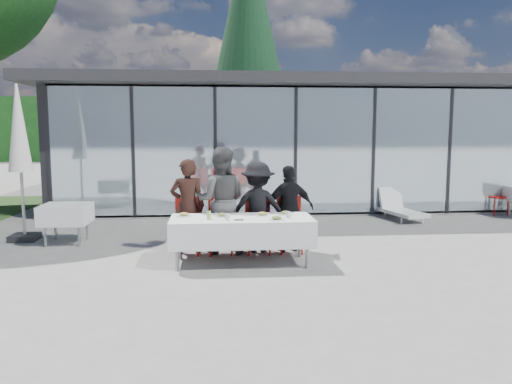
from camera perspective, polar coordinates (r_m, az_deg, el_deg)
ground at (r=8.35m, az=1.89°, el=-7.71°), size 90.00×90.00×0.00m
pavilion at (r=16.45m, az=5.57°, el=7.09°), size 14.80×8.80×3.44m
treeline at (r=36.03m, az=-6.54°, el=7.12°), size 62.50×2.00×4.40m
dining_table at (r=7.98m, az=-1.65°, el=-4.44°), size 2.26×0.96×0.75m
diner_a at (r=8.69m, az=-7.81°, el=-1.63°), size 0.63×0.63×1.65m
diner_chair_a at (r=8.71m, az=-7.79°, el=-3.52°), size 0.44×0.44×0.97m
diner_b at (r=8.67m, az=-4.06°, el=-0.97°), size 0.99×0.99×1.84m
diner_chair_b at (r=8.70m, az=-4.03°, el=-3.48°), size 0.44×0.44×0.97m
diner_c at (r=8.72m, az=0.22°, el=-1.77°), size 1.13×1.13×1.58m
diner_chair_c at (r=8.74m, az=0.24°, el=-3.43°), size 0.44×0.44×0.97m
diner_d at (r=8.79m, az=3.83°, el=-1.90°), size 1.03×1.03×1.52m
diner_chair_d at (r=8.80m, az=3.85°, el=-3.36°), size 0.44×0.44×0.97m
plate_a at (r=8.11m, az=-8.25°, el=-2.60°), size 0.24×0.24×0.07m
plate_b at (r=8.00m, az=-3.83°, el=-2.67°), size 0.24×0.24×0.07m
plate_c at (r=8.07m, az=0.72°, el=-2.57°), size 0.24×0.24×0.07m
plate_d at (r=8.19m, az=3.41°, el=-2.44°), size 0.24×0.24×0.07m
plate_extra at (r=7.71m, az=2.36°, el=-3.03°), size 0.24×0.24×0.07m
juice_bottle at (r=7.79m, az=-5.41°, el=-2.66°), size 0.06×0.06×0.13m
drinking_glasses at (r=7.79m, az=0.25°, el=-2.76°), size 1.04×0.23×0.10m
folded_eyeglasses at (r=7.69m, az=-1.97°, el=-3.20°), size 0.14×0.03×0.01m
spare_table_left at (r=10.08m, az=-20.90°, el=-2.39°), size 0.86×0.86×0.74m
spare_chair_a at (r=14.14m, az=25.67°, el=-0.10°), size 0.51×0.51×0.97m
spare_chair_b at (r=13.74m, az=20.39°, el=-0.03°), size 0.47×0.47×0.97m
market_umbrella at (r=10.52m, az=-25.44°, el=5.54°), size 0.50×0.50×3.00m
lounger at (r=12.54m, az=16.07°, el=-1.79°), size 0.89×1.43×0.72m
conifer_tree at (r=21.42m, az=-0.90°, el=17.43°), size 4.00×4.00×10.50m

